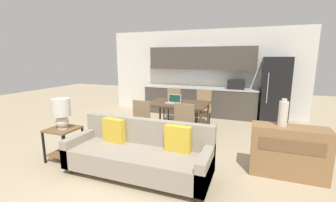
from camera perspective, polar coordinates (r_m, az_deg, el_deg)
ground_plane at (r=3.60m, az=-8.91°, el=-19.44°), size 20.00×20.00×0.00m
wall_back at (r=7.50m, az=8.54°, el=7.29°), size 6.40×0.07×2.70m
kitchen_counter at (r=7.25m, az=8.10°, el=3.12°), size 3.56×0.65×2.15m
refrigerator at (r=7.01m, az=25.52°, el=2.52°), size 0.72×0.72×1.84m
dining_table at (r=5.43m, az=2.56°, el=-1.06°), size 1.43×0.99×0.75m
couch at (r=3.66m, az=-7.17°, el=-13.09°), size 2.27×0.80×0.83m
side_table at (r=4.46m, az=-24.99°, el=-8.65°), size 0.49×0.49×0.59m
table_lamp at (r=4.30m, az=-25.49°, el=-2.33°), size 0.31×0.31×0.54m
credenza at (r=3.99m, az=28.22°, el=-11.24°), size 1.09×0.41×0.79m
vase at (r=3.82m, az=27.20°, el=-2.78°), size 0.13×0.13×0.42m
dining_chair_near_left at (r=4.84m, az=-6.00°, el=-4.73°), size 0.44×0.44×0.95m
dining_chair_far_right at (r=6.15m, az=8.96°, el=-1.44°), size 0.47×0.47×0.95m
dining_chair_near_right at (r=4.53m, az=4.54°, el=-5.83°), size 0.43×0.43×0.95m
dining_chair_far_left at (r=6.45m, az=1.19°, el=-0.73°), size 0.42×0.42×0.95m
laptop at (r=5.37m, az=1.44°, el=-0.00°), size 0.34×0.28×0.20m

